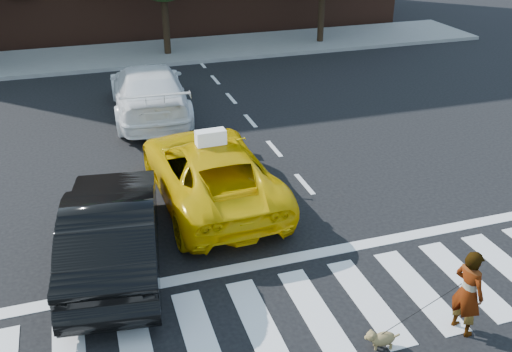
# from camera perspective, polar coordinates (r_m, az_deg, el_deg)

# --- Properties ---
(ground) EXTENTS (120.00, 120.00, 0.00)m
(ground) POSITION_cam_1_polar(r_m,az_deg,el_deg) (9.97, 5.96, -13.45)
(ground) COLOR black
(ground) RESTS_ON ground
(crosswalk) EXTENTS (13.00, 2.40, 0.01)m
(crosswalk) POSITION_cam_1_polar(r_m,az_deg,el_deg) (9.96, 5.96, -13.42)
(crosswalk) COLOR silver
(crosswalk) RESTS_ON ground
(stop_line) EXTENTS (12.00, 0.30, 0.01)m
(stop_line) POSITION_cam_1_polar(r_m,az_deg,el_deg) (11.13, 2.69, -8.39)
(stop_line) COLOR silver
(stop_line) RESTS_ON ground
(sidewalk_far) EXTENTS (30.00, 4.00, 0.15)m
(sidewalk_far) POSITION_cam_1_polar(r_m,az_deg,el_deg) (25.40, -10.12, 12.03)
(sidewalk_far) COLOR slate
(sidewalk_far) RESTS_ON ground
(taxi) EXTENTS (2.60, 5.30, 1.45)m
(taxi) POSITION_cam_1_polar(r_m,az_deg,el_deg) (12.91, -4.63, 0.59)
(taxi) COLOR #E6B704
(taxi) RESTS_ON ground
(black_sedan) EXTENTS (2.22, 4.83, 1.53)m
(black_sedan) POSITION_cam_1_polar(r_m,az_deg,el_deg) (10.95, -14.13, -5.14)
(black_sedan) COLOR black
(black_sedan) RESTS_ON ground
(white_suv) EXTENTS (2.54, 5.61, 1.60)m
(white_suv) POSITION_cam_1_polar(r_m,az_deg,el_deg) (18.16, -10.69, 8.39)
(white_suv) COLOR white
(white_suv) RESTS_ON ground
(woman) EXTENTS (0.48, 0.62, 1.52)m
(woman) POSITION_cam_1_polar(r_m,az_deg,el_deg) (9.71, 20.44, -10.83)
(woman) COLOR #999999
(woman) RESTS_ON ground
(dog) EXTENTS (0.54, 0.32, 0.31)m
(dog) POSITION_cam_1_polar(r_m,az_deg,el_deg) (9.39, 12.37, -15.58)
(dog) COLOR olive
(dog) RESTS_ON ground
(taxi_sign) EXTENTS (0.66, 0.30, 0.32)m
(taxi_sign) POSITION_cam_1_polar(r_m,az_deg,el_deg) (12.36, -4.56, 3.87)
(taxi_sign) COLOR white
(taxi_sign) RESTS_ON taxi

